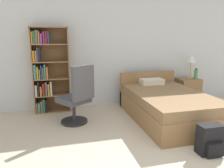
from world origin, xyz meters
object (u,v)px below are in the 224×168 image
(table_lamp, at_px, (192,59))
(water_bottle, at_px, (196,74))
(office_chair, at_px, (77,98))
(nightstand, at_px, (188,90))
(bookshelf, at_px, (47,71))
(bed, at_px, (167,105))
(backpack_black, at_px, (210,140))

(table_lamp, bearing_deg, water_bottle, -70.23)
(office_chair, height_order, water_bottle, office_chair)
(nightstand, relative_size, table_lamp, 0.98)
(bookshelf, xyz_separation_m, office_chair, (0.53, -0.85, -0.38))
(bed, height_order, nightstand, bed)
(bookshelf, bearing_deg, nightstand, -1.89)
(bed, height_order, backpack_black, bed)
(nightstand, distance_m, table_lamp, 0.76)
(nightstand, height_order, backpack_black, nightstand)
(water_bottle, bearing_deg, bed, -146.07)
(office_chair, distance_m, table_lamp, 2.96)
(bookshelf, bearing_deg, office_chair, -58.14)
(bookshelf, relative_size, office_chair, 1.61)
(nightstand, bearing_deg, bed, -139.73)
(office_chair, bearing_deg, bed, -4.72)
(backpack_black, bearing_deg, office_chair, 137.44)
(nightstand, bearing_deg, backpack_black, -116.45)
(bed, xyz_separation_m, nightstand, (1.04, 0.88, 0.01))
(nightstand, bearing_deg, office_chair, -164.84)
(nightstand, relative_size, water_bottle, 2.22)
(bookshelf, distance_m, nightstand, 3.32)
(bed, bearing_deg, table_lamp, 39.79)
(bookshelf, relative_size, water_bottle, 6.79)
(water_bottle, relative_size, backpack_black, 0.63)
(bookshelf, relative_size, table_lamp, 2.98)
(office_chair, height_order, nightstand, office_chair)
(bed, bearing_deg, water_bottle, 33.93)
(bed, height_order, water_bottle, water_bottle)
(water_bottle, height_order, backpack_black, water_bottle)
(office_chair, xyz_separation_m, nightstand, (2.73, 0.74, -0.21))
(bookshelf, xyz_separation_m, backpack_black, (2.15, -2.34, -0.68))
(bookshelf, height_order, table_lamp, bookshelf)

